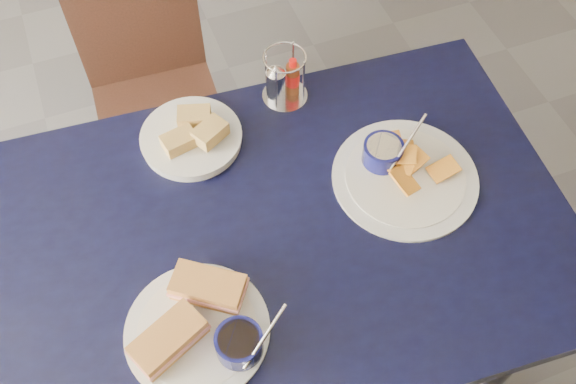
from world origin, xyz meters
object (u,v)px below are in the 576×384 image
object	(u,v)px
plantain_plate	(399,169)
bread_basket	(192,136)
dining_table	(282,244)
chair_far	(150,79)
sandwich_plate	(201,324)
condiment_caddy	(283,81)

from	to	relation	value
plantain_plate	bread_basket	distance (m)	0.47
dining_table	bread_basket	size ratio (longest dim) A/B	5.62
plantain_plate	bread_basket	xyz separation A→B (m)	(-0.40, 0.25, 0.00)
dining_table	bread_basket	xyz separation A→B (m)	(-0.11, 0.29, 0.08)
plantain_plate	chair_far	bearing A→B (deg)	119.39
plantain_plate	bread_basket	bearing A→B (deg)	148.26
sandwich_plate	plantain_plate	distance (m)	0.55
chair_far	sandwich_plate	world-z (taller)	sandwich_plate
chair_far	plantain_plate	world-z (taller)	plantain_plate
bread_basket	condiment_caddy	size ratio (longest dim) A/B	1.69
sandwich_plate	condiment_caddy	size ratio (longest dim) A/B	2.24
dining_table	condiment_caddy	world-z (taller)	condiment_caddy
dining_table	plantain_plate	world-z (taller)	plantain_plate
dining_table	sandwich_plate	world-z (taller)	sandwich_plate
bread_basket	chair_far	bearing A→B (deg)	93.08
sandwich_plate	dining_table	bearing A→B (deg)	34.91
chair_far	sandwich_plate	distance (m)	1.01
chair_far	plantain_plate	size ratio (longest dim) A/B	2.45
chair_far	sandwich_plate	size ratio (longest dim) A/B	2.61
chair_far	bread_basket	bearing A→B (deg)	-86.92
plantain_plate	dining_table	bearing A→B (deg)	-172.00
chair_far	condiment_caddy	world-z (taller)	condiment_caddy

